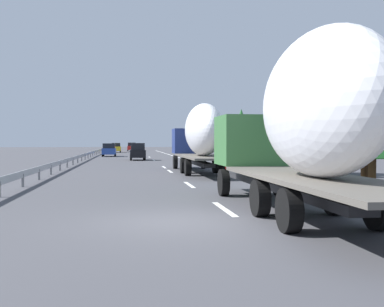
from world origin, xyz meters
name	(u,v)px	position (x,y,z in m)	size (l,w,h in m)	color
ground_plane	(138,161)	(40.00, 0.00, 0.00)	(260.00, 260.00, 0.00)	#424247
lane_stripe_0	(224,209)	(2.00, -1.80, 0.00)	(3.20, 0.20, 0.01)	white
lane_stripe_1	(189,185)	(10.31, -1.80, 0.00)	(3.20, 0.20, 0.01)	white
lane_stripe_2	(170,171)	(20.84, -1.80, 0.00)	(3.20, 0.20, 0.01)	white
lane_stripe_3	(164,167)	(26.17, -1.80, 0.00)	(3.20, 0.20, 0.01)	white
lane_stripe_4	(154,160)	(41.47, -1.80, 0.00)	(3.20, 0.20, 0.01)	white
lane_stripe_5	(149,157)	(51.78, -1.80, 0.00)	(3.20, 0.20, 0.01)	white
edge_line_right	(182,159)	(45.00, -5.50, 0.00)	(110.00, 0.20, 0.01)	white
truck_lead	(200,135)	(18.47, -3.60, 2.53)	(14.33, 2.55, 4.51)	navy
truck_trailing	(302,120)	(0.15, -3.60, 2.69)	(13.93, 2.55, 4.91)	#387038
car_blue_sedan	(109,150)	(54.99, 3.72, 0.93)	(4.26, 1.90, 1.85)	#28479E
car_red_compact	(132,147)	(91.02, 0.22, 0.95)	(4.67, 1.90, 1.88)	red
car_yellow_coupe	(116,148)	(79.37, 3.30, 0.93)	(4.04, 1.81, 1.84)	gold
car_black_suv	(138,152)	(41.26, 0.02, 0.96)	(4.01, 1.73, 1.94)	black
road_sign	(203,142)	(36.79, -6.70, 2.03)	(0.10, 0.90, 2.92)	gray
tree_0	(373,110)	(7.50, -9.72, 3.54)	(3.34, 3.34, 5.69)	#472D19
tree_1	(200,125)	(64.05, -10.68, 4.75)	(3.65, 3.65, 7.54)	#472D19
tree_2	(241,129)	(39.29, -11.50, 3.51)	(3.21, 3.21, 5.77)	#472D19
tree_3	(365,107)	(8.15, -9.70, 3.72)	(2.96, 2.96, 6.12)	#472D19
tree_4	(313,118)	(14.49, -9.78, 3.52)	(2.46, 2.46, 5.78)	#472D19
tree_5	(329,115)	(16.49, -11.68, 3.82)	(3.88, 3.88, 5.80)	#472D19
guardrail_median	(85,155)	(43.00, 6.00, 0.58)	(94.00, 0.10, 0.76)	#9EA0A5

